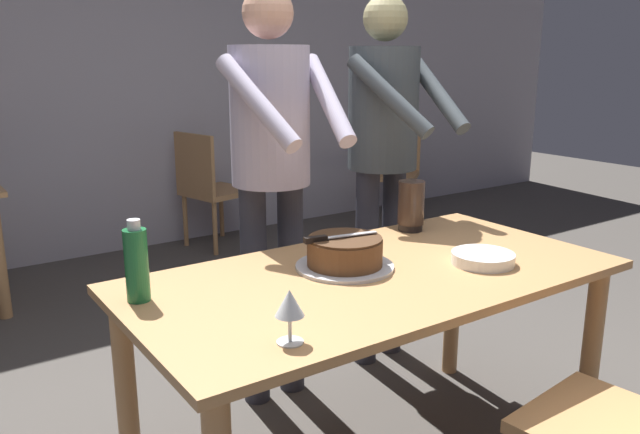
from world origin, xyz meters
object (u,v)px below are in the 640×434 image
(cake_on_platter, at_px, (345,254))
(plate_stack, at_px, (483,258))
(background_chair_1, at_px, (209,186))
(person_cutting_cake, at_px, (272,154))
(water_bottle, at_px, (137,264))
(wine_glass_near, at_px, (290,305))
(background_chair_2, at_px, (393,167))
(cake_knife, at_px, (326,238))
(main_dining_table, at_px, (375,302))
(hurricane_lamp, at_px, (411,205))
(person_standing_beside, at_px, (384,142))

(cake_on_platter, height_order, plate_stack, cake_on_platter)
(plate_stack, height_order, background_chair_1, background_chair_1)
(person_cutting_cake, bearing_deg, water_bottle, -148.88)
(wine_glass_near, bearing_deg, background_chair_2, 45.35)
(wine_glass_near, bearing_deg, cake_knife, 45.63)
(main_dining_table, height_order, plate_stack, plate_stack)
(cake_on_platter, relative_size, background_chair_2, 0.38)
(wine_glass_near, height_order, person_cutting_cake, person_cutting_cake)
(plate_stack, bearing_deg, background_chair_2, 54.09)
(water_bottle, bearing_deg, background_chair_2, 38.06)
(plate_stack, relative_size, water_bottle, 0.88)
(main_dining_table, relative_size, water_bottle, 6.72)
(plate_stack, relative_size, background_chair_1, 0.24)
(background_chair_1, bearing_deg, cake_knife, -106.90)
(plate_stack, bearing_deg, person_cutting_cake, 116.59)
(hurricane_lamp, distance_m, person_cutting_cake, 0.61)
(main_dining_table, xyz_separation_m, background_chair_2, (2.41, 2.67, -0.15))
(cake_knife, height_order, background_chair_1, background_chair_1)
(background_chair_1, relative_size, background_chair_2, 1.00)
(cake_knife, xyz_separation_m, person_cutting_cake, (0.11, 0.53, 0.21))
(cake_knife, height_order, person_standing_beside, person_standing_beside)
(hurricane_lamp, xyz_separation_m, person_standing_beside, (0.13, 0.34, 0.22))
(cake_on_platter, xyz_separation_m, background_chair_2, (2.47, 2.58, -0.31))
(plate_stack, distance_m, wine_glass_near, 0.91)
(main_dining_table, relative_size, person_cutting_cake, 0.98)
(plate_stack, bearing_deg, background_chair_1, 83.63)
(hurricane_lamp, bearing_deg, plate_stack, -100.68)
(person_cutting_cake, bearing_deg, wine_glass_near, -118.17)
(main_dining_table, height_order, person_standing_beside, person_standing_beside)
(water_bottle, relative_size, hurricane_lamp, 1.19)
(wine_glass_near, height_order, water_bottle, water_bottle)
(wine_glass_near, distance_m, hurricane_lamp, 1.17)
(cake_knife, height_order, wine_glass_near, wine_glass_near)
(background_chair_1, bearing_deg, wine_glass_near, -111.33)
(cake_on_platter, relative_size, plate_stack, 1.55)
(cake_knife, bearing_deg, person_standing_beside, 37.94)
(water_bottle, bearing_deg, person_cutting_cake, 31.12)
(water_bottle, bearing_deg, hurricane_lamp, 5.87)
(cake_knife, bearing_deg, background_chair_1, 73.10)
(water_bottle, bearing_deg, cake_on_platter, -9.12)
(person_cutting_cake, height_order, person_standing_beside, same)
(cake_on_platter, relative_size, person_standing_beside, 0.20)
(cake_on_platter, distance_m, wine_glass_near, 0.61)
(background_chair_2, bearing_deg, person_standing_beside, -132.21)
(water_bottle, distance_m, hurricane_lamp, 1.21)
(main_dining_table, bearing_deg, water_bottle, 164.77)
(cake_knife, xyz_separation_m, wine_glass_near, (-0.40, -0.40, -0.01))
(wine_glass_near, bearing_deg, person_cutting_cake, 61.83)
(main_dining_table, height_order, hurricane_lamp, hurricane_lamp)
(background_chair_2, bearing_deg, plate_stack, -125.91)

